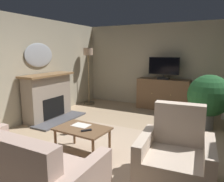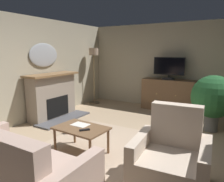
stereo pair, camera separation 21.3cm
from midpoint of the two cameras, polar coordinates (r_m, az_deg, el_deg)
The scene contains 16 objects.
ground_plane at distance 3.98m, azimuth 1.35°, elevation -15.88°, with size 5.80×7.57×0.04m, color tan.
wall_back at distance 6.89m, azimuth 16.01°, elevation 6.36°, with size 5.80×0.10×2.59m, color #B2A88E.
wall_left at distance 5.40m, azimuth -24.06°, elevation 4.79°, with size 0.10×7.57×2.59m, color #B2A88E.
rug_central at distance 4.08m, azimuth 2.70°, elevation -14.80°, with size 2.62×2.05×0.01m, color tan.
fireplace at distance 5.83m, azimuth -14.44°, elevation -1.57°, with size 0.86×1.55×1.18m.
wall_mirror_oval at distance 5.89m, azimuth -16.66°, elevation 9.13°, with size 0.06×0.93×0.61m, color #B2B7BF.
tv_cabinet at distance 6.64m, azimuth 15.58°, elevation -1.19°, with size 1.54×0.50×0.93m.
television at distance 6.48m, azimuth 15.82°, elevation 5.96°, with size 0.90×0.20×0.65m.
coffee_table at distance 3.74m, azimuth -6.57°, elevation -10.43°, with size 0.92×0.63×0.47m.
tv_remote at distance 3.58m, azimuth -5.58°, elevation -10.26°, with size 0.17×0.05×0.02m, color black.
folded_newspaper at distance 3.85m, azimuth -6.84°, elevation -8.89°, with size 0.30×0.22×0.01m, color silver.
sofa_floral at distance 3.00m, azimuth -22.32°, elevation -19.00°, with size 1.95×0.87×0.92m.
armchair_in_far_corner at distance 3.09m, azimuth 17.38°, elevation -17.43°, with size 1.01×0.94×1.04m.
potted_plant_leafy_by_curtain at distance 5.22m, azimuth 26.37°, elevation -1.59°, with size 0.94×0.94×1.24m.
cat at distance 4.87m, azimuth -8.43°, elevation -9.36°, with size 0.23×0.69×0.21m.
floor_lamp at distance 7.14m, azimuth -4.01°, elevation 7.57°, with size 0.36×0.36×1.85m.
Camera 2 is at (1.83, -3.06, 1.76)m, focal length 34.38 mm.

